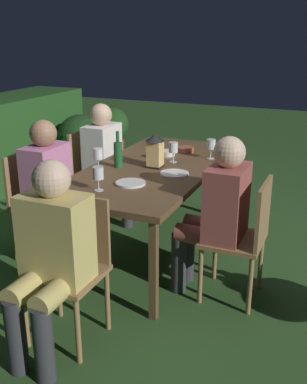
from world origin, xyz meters
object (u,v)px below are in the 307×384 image
Objects in this scene: wine_glass_c at (211,145)px; plate_a at (174,174)px; plate_b at (131,183)px; bowl_bread at (167,153)px; lantern_centerpiece at (155,149)px; green_bottle_on_table at (118,154)px; person_in_mustard at (50,253)px; wine_glass_d at (98,155)px; chair_side_right_b at (91,170)px; wine_glass_b at (173,148)px; person_in_cream at (108,158)px; bowl_olives at (186,149)px; chair_head_near at (71,262)px; potted_plant_corner at (112,131)px; person_in_rust at (217,209)px; person_in_pink at (54,185)px; dining_table at (153,172)px; wine_glass_a at (98,174)px; chair_side_left_a at (244,235)px; chair_side_right_a at (35,199)px; potted_plant_by_hedge at (81,142)px.

wine_glass_c is 0.58m from plate_a.
bowl_bread reaches higher than plate_b.
green_bottle_on_table reaches higher than lantern_centerpiece.
wine_glass_d is (1.17, 0.36, 0.23)m from person_in_mustard.
plate_b is 0.84m from bowl_bread.
wine_glass_b is (-0.28, -0.97, 0.38)m from chair_side_right_b.
person_in_cream is 0.77m from bowl_olives.
chair_side_right_b is at bearing 27.06° from chair_head_near.
potted_plant_corner is at bearing 43.45° from bowl_olives.
person_in_rust is at bearing -123.83° from person_in_cream.
person_in_pink is 6.80× the size of wine_glass_b.
chair_head_near is 5.15× the size of wine_glass_b.
lantern_centerpiece reaches higher than bowl_olives.
wine_glass_b is 0.78× the size of plate_b.
bowl_bread is (-0.10, -0.84, 0.29)m from chair_side_right_b.
plate_a is at bearing -157.40° from wine_glass_b.
wine_glass_a is at bearing 171.52° from dining_table.
dining_table is at bearing -177.46° from bowl_bread.
wine_glass_a is 0.22× the size of potted_plant_corner.
person_in_cream is 0.67m from bowl_bread.
wine_glass_a reaches higher than dining_table.
green_bottle_on_table is at bearing 71.56° from person_in_rust.
person_in_mustard and person_in_rust have the same top height.
dining_table is 13.39× the size of bowl_olives.
bowl_bread reaches higher than plate_a.
person_in_rust reaches higher than potted_plant_corner.
person_in_pink reaches higher than wine_glass_d.
person_in_pink reaches higher than dining_table.
wine_glass_c reaches higher than plate_b.
person_in_rust is at bearing -71.30° from wine_glass_a.
person_in_mustard is at bearing 169.32° from plate_a.
chair_head_near is at bearing 175.70° from wine_glass_b.
plate_a is (-0.60, -0.91, 0.12)m from person_in_cream.
person_in_cream is 0.75m from green_bottle_on_table.
chair_side_left_a and chair_side_right_a have the same top height.
chair_side_right_b is 5.15× the size of wine_glass_a.
plate_b is at bearing -136.43° from chair_side_right_b.
chair_side_left_a is 0.25m from person_in_rust.
chair_side_right_b and chair_side_left_a have the same top height.
chair_side_right_b is 5.89× the size of bowl_olives.
person_in_pink is (-0.89, -0.20, 0.15)m from chair_side_right_b.
person_in_cream reaches higher than chair_side_left_a.
wine_glass_c is at bearing -48.36° from green_bottle_on_table.
person_in_rust is (-0.89, -1.52, 0.15)m from chair_side_right_b.
chair_head_near is 5.89× the size of bowl_olives.
lantern_centerpiece is at bearing -67.25° from green_bottle_on_table.
person_in_rust reaches higher than potted_plant_by_hedge.
person_in_mustard is 1.78m from bowl_bread.
potted_plant_by_hedge is at bearing 47.87° from plate_a.
person_in_pink reaches higher than chair_head_near.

